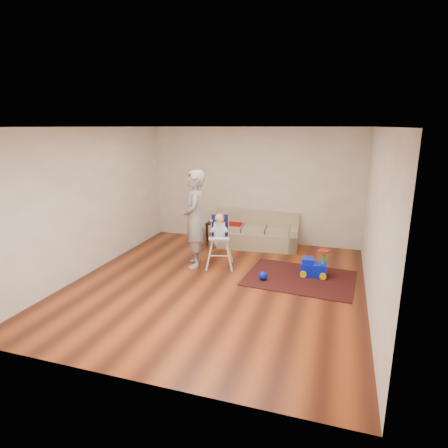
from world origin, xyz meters
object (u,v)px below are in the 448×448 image
(sofa, at_px, (255,230))
(side_table, at_px, (217,231))
(toy_ball, at_px, (263,276))
(adult, at_px, (195,219))
(high_chair, at_px, (220,241))
(ride_on_toy, at_px, (314,262))

(sofa, distance_m, side_table, 1.02)
(toy_ball, bearing_deg, sofa, 107.60)
(toy_ball, bearing_deg, adult, 166.61)
(high_chair, distance_m, adult, 0.65)
(high_chair, bearing_deg, toy_ball, -39.87)
(side_table, relative_size, adult, 0.24)
(side_table, distance_m, toy_ball, 2.67)
(ride_on_toy, relative_size, adult, 0.26)
(side_table, relative_size, high_chair, 0.42)
(sofa, height_order, high_chair, high_chair)
(toy_ball, distance_m, high_chair, 1.15)
(adult, bearing_deg, sofa, 131.91)
(ride_on_toy, xyz_separation_m, toy_ball, (-0.85, -0.50, -0.17))
(ride_on_toy, relative_size, high_chair, 0.47)
(ride_on_toy, height_order, adult, adult)
(ride_on_toy, bearing_deg, side_table, 144.39)
(side_table, height_order, high_chair, high_chair)
(sofa, distance_m, adult, 1.87)
(sofa, relative_size, side_table, 4.43)
(side_table, xyz_separation_m, high_chair, (0.62, -1.69, 0.29))
(toy_ball, relative_size, high_chair, 0.14)
(sofa, distance_m, ride_on_toy, 2.03)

